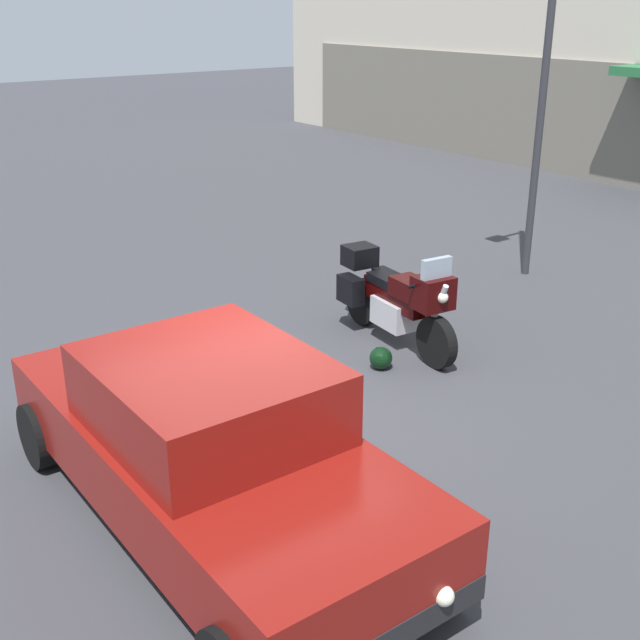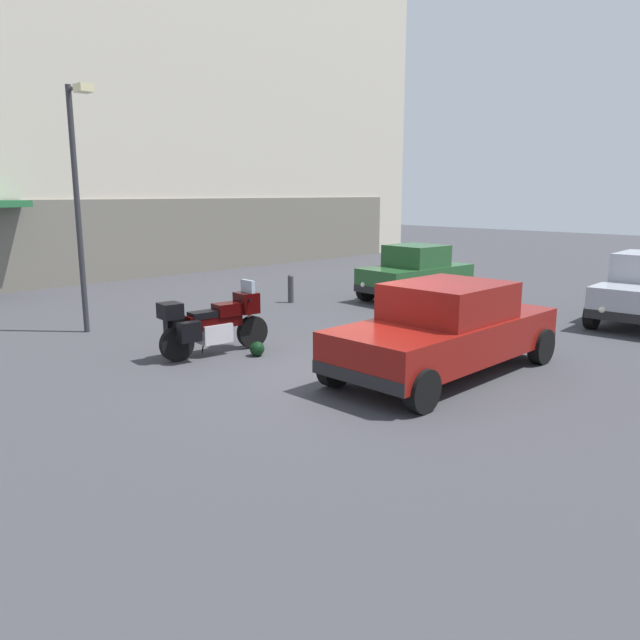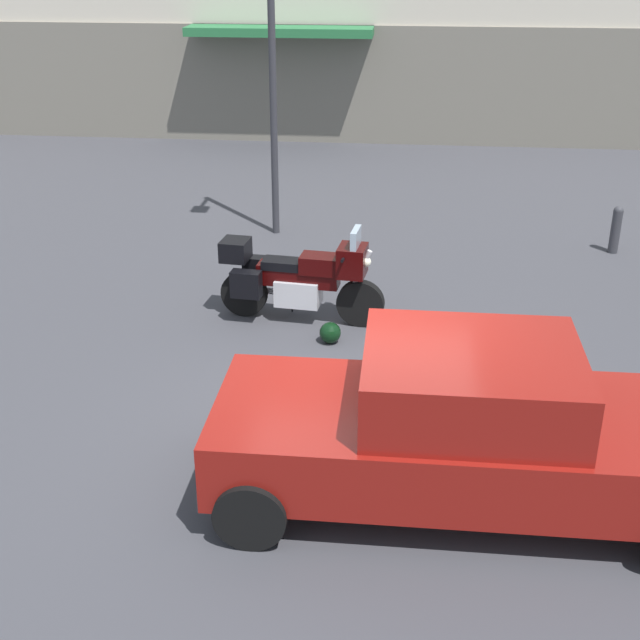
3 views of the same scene
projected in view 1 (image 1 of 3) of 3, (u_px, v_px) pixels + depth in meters
ground_plane at (250, 437)px, 8.16m from camera, size 80.00×80.00×0.00m
motorcycle at (396, 298)px, 10.19m from camera, size 2.26×0.85×1.36m
helmet at (381, 358)px, 9.63m from camera, size 0.28×0.28×0.28m
car_sedan_far at (209, 444)px, 6.52m from camera, size 4.58×1.90×1.56m
streetlamp_curbside at (539, 75)px, 11.82m from camera, size 0.28×0.94×5.19m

